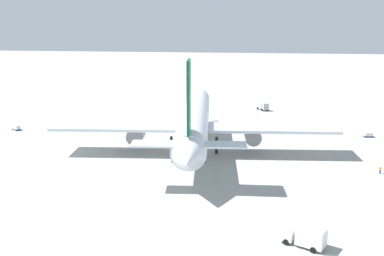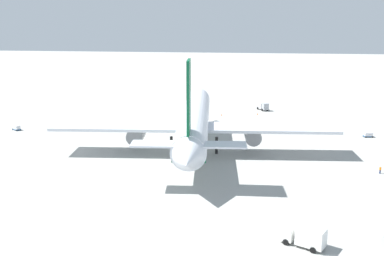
# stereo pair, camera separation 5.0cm
# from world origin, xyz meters

# --- Properties ---
(ground_plane) EXTENTS (600.00, 600.00, 0.00)m
(ground_plane) POSITION_xyz_m (0.00, 0.00, 0.00)
(ground_plane) COLOR #9E9E99
(airliner) EXTENTS (68.97, 68.91, 24.88)m
(airliner) POSITION_xyz_m (-1.19, -0.06, 7.42)
(airliner) COLOR silver
(airliner) RESTS_ON ground
(service_truck_0) EXTENTS (5.65, 4.23, 2.72)m
(service_truck_0) POSITION_xyz_m (51.93, -18.32, 1.46)
(service_truck_0) COLOR #999EA5
(service_truck_0) RESTS_ON ground
(service_truck_4) EXTENTS (5.17, 6.84, 3.17)m
(service_truck_4) POSITION_xyz_m (-46.73, -21.49, 1.70)
(service_truck_4) COLOR white
(service_truck_4) RESTS_ON ground
(baggage_cart_0) EXTENTS (1.80, 3.20, 1.28)m
(baggage_cart_0) POSITION_xyz_m (18.08, -46.20, 0.71)
(baggage_cart_0) COLOR #26598C
(baggage_cart_0) RESTS_ON ground
(baggage_cart_1) EXTENTS (2.58, 3.09, 1.47)m
(baggage_cart_1) POSITION_xyz_m (13.99, 53.93, 0.80)
(baggage_cart_1) COLOR #26598C
(baggage_cart_1) RESTS_ON ground
(ground_worker_0) EXTENTS (0.49, 0.49, 1.60)m
(ground_worker_0) POSITION_xyz_m (-12.64, -41.19, 0.81)
(ground_worker_0) COLOR navy
(ground_worker_0) RESTS_ON ground
(traffic_cone_0) EXTENTS (0.36, 0.36, 0.55)m
(traffic_cone_0) POSITION_xyz_m (41.09, -4.43, 0.28)
(traffic_cone_0) COLOR orange
(traffic_cone_0) RESTS_ON ground
(traffic_cone_1) EXTENTS (0.36, 0.36, 0.55)m
(traffic_cone_1) POSITION_xyz_m (43.82, -16.36, 0.28)
(traffic_cone_1) COLOR orange
(traffic_cone_1) RESTS_ON ground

